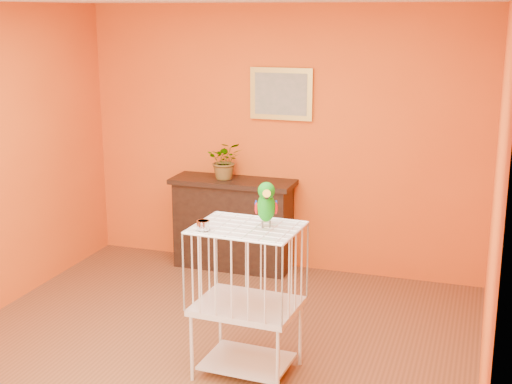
% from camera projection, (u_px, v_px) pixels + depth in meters
% --- Properties ---
extents(ground, '(4.50, 4.50, 0.00)m').
position_uv_depth(ground, '(194.00, 365.00, 5.24)').
color(ground, brown).
rests_on(ground, ground).
extents(room_shell, '(4.50, 4.50, 4.50)m').
position_uv_depth(room_shell, '(189.00, 153.00, 4.84)').
color(room_shell, '#DC5614').
rests_on(room_shell, ground).
extents(console_cabinet, '(1.23, 0.44, 0.91)m').
position_uv_depth(console_cabinet, '(233.00, 224.00, 7.13)').
color(console_cabinet, black).
rests_on(console_cabinet, ground).
extents(potted_plant, '(0.44, 0.47, 0.29)m').
position_uv_depth(potted_plant, '(224.00, 165.00, 6.96)').
color(potted_plant, '#26722D').
rests_on(potted_plant, console_cabinet).
extents(framed_picture, '(0.62, 0.04, 0.50)m').
position_uv_depth(framed_picture, '(281.00, 94.00, 6.84)').
color(framed_picture, gold).
rests_on(framed_picture, room_shell).
extents(birdcage, '(0.73, 0.58, 1.09)m').
position_uv_depth(birdcage, '(247.00, 299.00, 4.99)').
color(birdcage, silver).
rests_on(birdcage, ground).
extents(feed_cup, '(0.09, 0.09, 0.06)m').
position_uv_depth(feed_cup, '(203.00, 225.00, 4.78)').
color(feed_cup, silver).
rests_on(feed_cup, birdcage).
extents(parrot, '(0.18, 0.29, 0.33)m').
position_uv_depth(parrot, '(266.00, 204.00, 4.80)').
color(parrot, '#59544C').
rests_on(parrot, birdcage).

